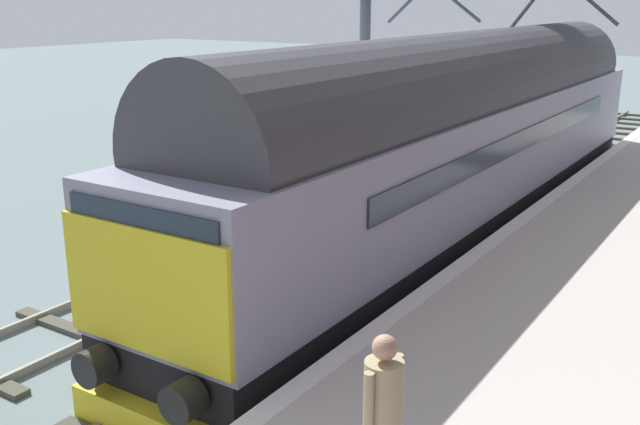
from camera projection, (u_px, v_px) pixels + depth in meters
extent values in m
plane|color=slate|center=(269.00, 365.00, 11.08)|extent=(140.00, 140.00, 0.00)
cube|color=gray|center=(233.00, 348.00, 11.43)|extent=(0.07, 60.00, 0.15)
cube|color=gray|center=(308.00, 373.00, 10.68)|extent=(0.07, 60.00, 0.15)
cube|color=#434539|center=(208.00, 403.00, 9.94)|extent=(2.50, 0.26, 0.09)
cube|color=#434539|center=(269.00, 362.00, 11.06)|extent=(2.50, 0.26, 0.09)
cube|color=#434539|center=(320.00, 329.00, 12.18)|extent=(2.50, 0.26, 0.09)
cube|color=#434539|center=(361.00, 301.00, 13.31)|extent=(2.50, 0.26, 0.09)
cube|color=#434539|center=(397.00, 278.00, 14.43)|extent=(2.50, 0.26, 0.09)
cube|color=#434539|center=(427.00, 257.00, 15.55)|extent=(2.50, 0.26, 0.09)
cube|color=#434539|center=(453.00, 240.00, 16.67)|extent=(2.50, 0.26, 0.09)
cube|color=#434539|center=(476.00, 225.00, 17.79)|extent=(2.50, 0.26, 0.09)
cube|color=#434539|center=(496.00, 212.00, 18.92)|extent=(2.50, 0.26, 0.09)
cube|color=#434539|center=(514.00, 200.00, 20.04)|extent=(2.50, 0.26, 0.09)
cube|color=#434539|center=(530.00, 189.00, 21.16)|extent=(2.50, 0.26, 0.09)
cube|color=#434539|center=(544.00, 180.00, 22.28)|extent=(2.50, 0.26, 0.09)
cube|color=#434539|center=(557.00, 171.00, 23.40)|extent=(2.50, 0.26, 0.09)
cube|color=#434539|center=(569.00, 163.00, 24.53)|extent=(2.50, 0.26, 0.09)
cube|color=#434539|center=(580.00, 156.00, 25.65)|extent=(2.50, 0.26, 0.09)
cube|color=#434539|center=(590.00, 149.00, 26.77)|extent=(2.50, 0.26, 0.09)
cube|color=#434539|center=(599.00, 143.00, 27.89)|extent=(2.50, 0.26, 0.09)
cube|color=#434539|center=(607.00, 138.00, 29.01)|extent=(2.50, 0.26, 0.09)
cube|color=#434539|center=(615.00, 133.00, 30.14)|extent=(2.50, 0.26, 0.09)
cube|color=#434539|center=(622.00, 128.00, 31.26)|extent=(2.50, 0.26, 0.09)
cube|color=#434539|center=(629.00, 124.00, 32.38)|extent=(2.50, 0.26, 0.09)
cube|color=#434539|center=(635.00, 119.00, 33.50)|extent=(2.50, 0.26, 0.09)
cube|color=gray|center=(82.00, 300.00, 13.28)|extent=(0.07, 60.00, 0.15)
cube|color=gray|center=(138.00, 318.00, 12.53)|extent=(0.07, 60.00, 0.15)
cube|color=#464537|center=(68.00, 328.00, 12.21)|extent=(2.50, 0.26, 0.09)
cube|color=#464537|center=(146.00, 294.00, 13.62)|extent=(2.50, 0.26, 0.09)
cube|color=#464537|center=(209.00, 266.00, 15.04)|extent=(2.50, 0.26, 0.09)
cube|color=#464537|center=(262.00, 243.00, 16.46)|extent=(2.50, 0.26, 0.09)
cube|color=#464537|center=(306.00, 224.00, 17.88)|extent=(2.50, 0.26, 0.09)
cube|color=#464537|center=(343.00, 207.00, 19.30)|extent=(2.50, 0.26, 0.09)
cube|color=#464537|center=(375.00, 193.00, 20.72)|extent=(2.50, 0.26, 0.09)
cube|color=#464537|center=(404.00, 181.00, 22.14)|extent=(2.50, 0.26, 0.09)
cube|color=#464537|center=(428.00, 170.00, 23.56)|extent=(2.50, 0.26, 0.09)
cube|color=#464537|center=(450.00, 160.00, 24.98)|extent=(2.50, 0.26, 0.09)
cube|color=#464537|center=(470.00, 152.00, 26.40)|extent=(2.50, 0.26, 0.09)
cube|color=#464537|center=(488.00, 144.00, 27.81)|extent=(2.50, 0.26, 0.09)
cube|color=#464537|center=(504.00, 137.00, 29.23)|extent=(2.50, 0.26, 0.09)
cube|color=#464537|center=(518.00, 130.00, 30.65)|extent=(2.50, 0.26, 0.09)
cube|color=#464537|center=(531.00, 125.00, 32.07)|extent=(2.50, 0.26, 0.09)
cube|color=#464537|center=(543.00, 119.00, 33.49)|extent=(2.50, 0.26, 0.09)
cube|color=#464537|center=(554.00, 115.00, 34.91)|extent=(2.50, 0.26, 0.09)
cube|color=#464537|center=(564.00, 110.00, 36.33)|extent=(2.50, 0.26, 0.09)
cube|color=#BAB3AA|center=(501.00, 405.00, 9.05)|extent=(4.00, 44.00, 1.00)
cube|color=white|center=(371.00, 332.00, 9.88)|extent=(0.30, 44.00, 0.01)
cube|color=black|center=(459.00, 205.00, 16.67)|extent=(2.56, 19.18, 0.60)
cube|color=gray|center=(463.00, 147.00, 16.29)|extent=(2.70, 19.18, 2.10)
cylinder|color=#39393D|center=(466.00, 91.00, 15.95)|extent=(2.56, 17.65, 2.57)
cube|color=yellow|center=(144.00, 292.00, 8.59)|extent=(2.65, 0.08, 1.58)
cube|color=#232D3D|center=(141.00, 232.00, 8.40)|extent=(2.38, 0.04, 0.64)
cube|color=#232D3D|center=(524.00, 140.00, 15.49)|extent=(0.04, 13.43, 0.44)
cylinder|color=black|center=(95.00, 366.00, 9.12)|extent=(0.48, 0.35, 0.48)
cylinder|color=black|center=(184.00, 401.00, 8.34)|extent=(0.48, 0.35, 0.48)
cube|color=yellow|center=(150.00, 423.00, 9.03)|extent=(2.43, 0.36, 0.47)
cylinder|color=black|center=(245.00, 348.00, 10.47)|extent=(1.64, 1.04, 1.04)
cylinder|color=black|center=(289.00, 321.00, 11.36)|extent=(1.64, 1.04, 1.04)
cylinder|color=black|center=(327.00, 298.00, 12.24)|extent=(1.64, 1.04, 1.04)
cylinder|color=black|center=(534.00, 171.00, 21.27)|extent=(1.64, 1.04, 1.04)
cylinder|color=black|center=(546.00, 164.00, 22.15)|extent=(1.64, 1.04, 1.04)
cylinder|color=black|center=(556.00, 158.00, 23.04)|extent=(1.64, 1.04, 1.04)
cylinder|color=tan|center=(384.00, 391.00, 6.19)|extent=(0.38, 0.38, 0.56)
sphere|color=tan|center=(385.00, 347.00, 6.08)|extent=(0.22, 0.22, 0.22)
cylinder|color=tan|center=(369.00, 401.00, 6.04)|extent=(0.09, 0.09, 0.52)
cylinder|color=tan|center=(398.00, 382.00, 6.34)|extent=(0.09, 0.09, 0.52)
cylinder|color=slate|center=(364.00, 78.00, 23.97)|extent=(0.36, 0.36, 5.71)
cylinder|color=slate|center=(404.00, 7.00, 22.63)|extent=(1.11, 0.10, 1.01)
cylinder|color=slate|center=(463.00, 7.00, 21.61)|extent=(1.20, 0.10, 0.89)
cylinder|color=slate|center=(527.00, 8.00, 20.59)|extent=(0.92, 0.10, 1.18)
cylinder|color=slate|center=(598.00, 8.00, 19.57)|extent=(1.16, 0.10, 0.94)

